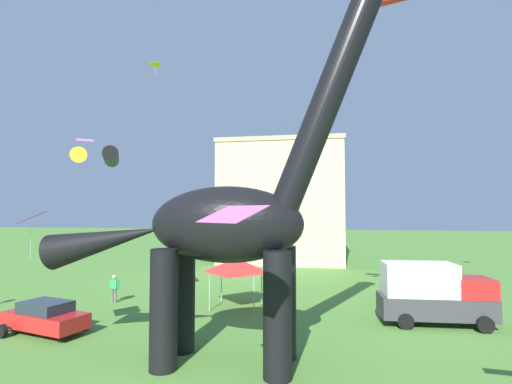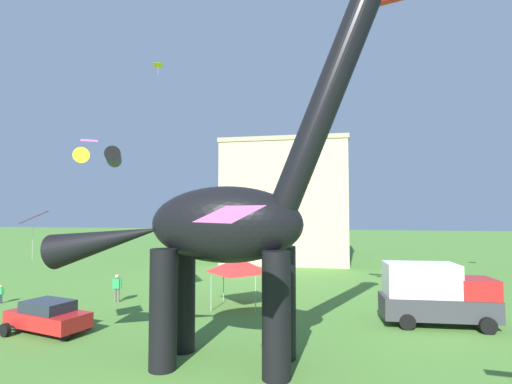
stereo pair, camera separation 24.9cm
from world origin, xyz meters
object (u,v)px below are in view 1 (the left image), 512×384
dinosaur_sculpture (224,224)px  parked_sedan_left (45,317)px  festival_canopy_tent (237,265)px  kite_mid_left (85,140)px  parked_box_truck (432,293)px  person_photographer (114,286)px  kite_high_right (232,214)px  kite_far_right (31,218)px  kite_near_high (104,157)px  kite_near_low (155,65)px

dinosaur_sculpture → parked_sedan_left: (-9.46, 2.04, -4.59)m
festival_canopy_tent → kite_mid_left: (-18.37, 11.33, 10.60)m
dinosaur_sculpture → kite_mid_left: 29.45m
dinosaur_sculpture → festival_canopy_tent: dinosaur_sculpture is taller
dinosaur_sculpture → parked_box_truck: (9.43, 6.94, -3.75)m
person_photographer → kite_high_right: 18.07m
person_photographer → festival_canopy_tent: bearing=88.2°
festival_canopy_tent → kite_far_right: 11.93m
parked_box_truck → kite_far_right: (-17.73, -7.35, 4.00)m
parked_sedan_left → kite_near_high: size_ratio=1.36×
kite_mid_left → festival_canopy_tent: bearing=-31.7°
festival_canopy_tent → kite_near_low: 16.38m
parked_box_truck → kite_mid_left: size_ratio=2.83×
kite_near_low → kite_far_right: 16.86m
dinosaur_sculpture → festival_canopy_tent: (-1.55, 8.92, -2.85)m
dinosaur_sculpture → kite_near_high: (-9.11, 6.26, 3.81)m
festival_canopy_tent → kite_mid_left: kite_mid_left is taller
dinosaur_sculpture → person_photographer: dinosaur_sculpture is taller
kite_high_right → kite_far_right: kite_high_right is taller
parked_box_truck → kite_near_high: (-18.54, -0.68, 7.56)m
kite_near_low → kite_mid_left: (-11.30, 8.20, -3.85)m
person_photographer → kite_far_right: 10.14m
parked_sedan_left → person_photographer: 6.51m
dinosaur_sculpture → kite_mid_left: dinosaur_sculpture is taller
person_photographer → kite_near_low: kite_near_low is taller
festival_canopy_tent → kite_high_right: bearing=-77.5°
parked_box_truck → person_photographer: size_ratio=3.19×
festival_canopy_tent → parked_box_truck: bearing=-10.2°
festival_canopy_tent → kite_near_high: 10.42m
person_photographer → kite_mid_left: bearing=-143.1°
parked_sedan_left → dinosaur_sculpture: bearing=2.3°
parked_box_truck → kite_mid_left: 34.22m
parked_sedan_left → kite_near_high: bearing=99.8°
kite_high_right → dinosaur_sculpture: bearing=107.1°
festival_canopy_tent → kite_near_high: (-7.56, -2.66, 6.66)m
dinosaur_sculpture → kite_mid_left: bearing=147.7°
dinosaur_sculpture → person_photographer: (-9.64, 8.54, -4.31)m
kite_mid_left → kite_far_right: bearing=-60.7°
person_photographer → kite_near_high: kite_near_high is taller
parked_sedan_left → person_photographer: (-0.17, 6.50, 0.28)m
person_photographer → festival_canopy_tent: festival_canopy_tent is taller
kite_near_high → kite_near_low: (0.49, 5.79, 7.79)m
dinosaur_sculpture → kite_near_high: 11.69m
kite_high_right → kite_far_right: size_ratio=0.99×
parked_box_truck → kite_high_right: (-7.93, -11.81, 4.19)m
festival_canopy_tent → kite_near_low: bearing=156.1°
dinosaur_sculpture → kite_high_right: dinosaur_sculpture is taller
parked_sedan_left → kite_near_low: kite_near_low is taller
person_photographer → kite_far_right: size_ratio=0.87×
kite_far_right → parked_sedan_left: bearing=115.1°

